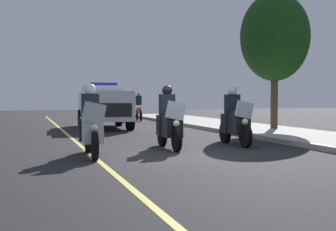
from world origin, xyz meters
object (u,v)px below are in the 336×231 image
object	(u,v)px
police_suv	(104,104)
tree_far_back	(275,37)
police_motorcycle_trailing	(235,121)
cyclist_background	(139,106)
police_motorcycle_lead_right	(169,123)
police_motorcycle_lead_left	(91,127)

from	to	relation	value
police_suv	tree_far_back	distance (m)	7.98
police_motorcycle_trailing	tree_far_back	distance (m)	7.09
police_suv	cyclist_background	xyz separation A→B (m)	(-5.85, 3.03, -0.22)
police_motorcycle_lead_right	tree_far_back	world-z (taller)	tree_far_back
police_motorcycle_lead_right	police_suv	xyz separation A→B (m)	(-8.83, -0.29, 0.37)
police_motorcycle_trailing	cyclist_background	size ratio (longest dim) A/B	1.22
police_suv	tree_far_back	world-z (taller)	tree_far_back
police_motorcycle_lead_right	cyclist_background	xyz separation A→B (m)	(-14.68, 2.73, 0.14)
police_motorcycle_trailing	tree_far_back	size ratio (longest dim) A/B	0.38
tree_far_back	cyclist_background	bearing A→B (deg)	-160.04
police_motorcycle_lead_left	police_motorcycle_trailing	world-z (taller)	same
police_motorcycle_lead_left	police_motorcycle_lead_right	xyz separation A→B (m)	(-1.01, 2.24, 0.00)
police_motorcycle_trailing	tree_far_back	world-z (taller)	tree_far_back
police_suv	tree_far_back	xyz separation A→B (m)	(3.69, 6.50, 2.81)
police_motorcycle_lead_left	police_motorcycle_lead_right	world-z (taller)	same
police_suv	tree_far_back	size ratio (longest dim) A/B	0.88
police_motorcycle_lead_left	tree_far_back	xyz separation A→B (m)	(-6.15, 8.45, 3.18)
police_motorcycle_lead_right	police_motorcycle_trailing	distance (m)	2.13
police_motorcycle_trailing	cyclist_background	bearing A→B (deg)	177.49
police_motorcycle_lead_right	police_suv	size ratio (longest dim) A/B	0.43
police_suv	police_motorcycle_lead_left	bearing A→B (deg)	-11.21
police_motorcycle_lead_left	tree_far_back	bearing A→B (deg)	126.07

